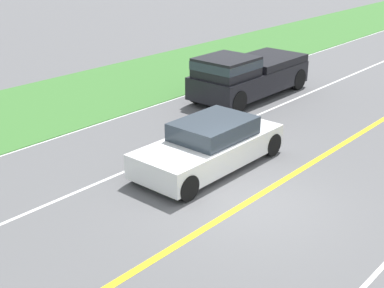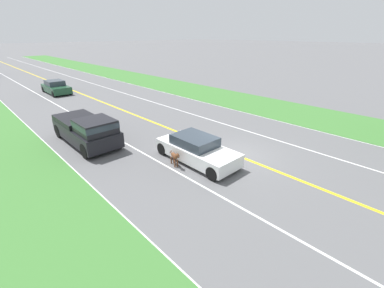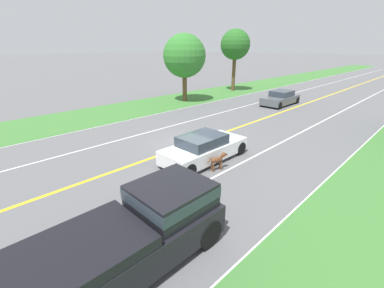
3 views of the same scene
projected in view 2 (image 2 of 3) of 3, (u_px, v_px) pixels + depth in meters
name	position (u px, v px, depth m)	size (l,w,h in m)	color
ground_plane	(236.00, 155.00, 13.82)	(400.00, 400.00, 0.00)	#5B5B5E
centre_divider_line	(236.00, 155.00, 13.81)	(0.18, 160.00, 0.01)	yellow
lane_edge_line_right	(118.00, 212.00, 9.40)	(0.14, 160.00, 0.01)	white
lane_edge_line_left	(297.00, 125.00, 18.23)	(0.14, 160.00, 0.01)	white
lane_dash_same_dir	(188.00, 178.00, 11.61)	(0.10, 160.00, 0.01)	white
lane_dash_oncoming	(270.00, 138.00, 16.02)	(0.10, 160.00, 0.01)	white
grass_verge_right	(25.00, 257.00, 7.51)	(6.00, 160.00, 0.03)	#3D7533
grass_verge_left	(315.00, 117.00, 20.11)	(6.00, 160.00, 0.03)	#3D7533
ego_car	(197.00, 149.00, 12.98)	(1.87, 4.50, 1.32)	white
dog	(175.00, 156.00, 12.51)	(0.40, 1.06, 0.81)	brown
pickup_truck	(87.00, 129.00, 14.88)	(2.10, 5.24, 1.78)	black
car_trailing_near	(56.00, 87.00, 27.70)	(1.89, 4.29, 1.37)	#1E472D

